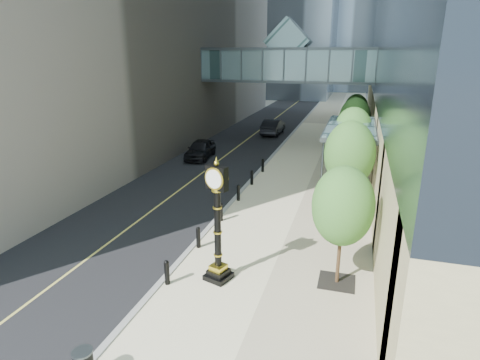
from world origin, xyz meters
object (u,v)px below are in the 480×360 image
at_px(street_clock, 218,230).
at_px(car_far, 273,127).
at_px(pedestrian, 351,183).
at_px(car_near, 200,149).

bearing_deg(street_clock, car_far, 116.34).
bearing_deg(pedestrian, car_far, -44.97).
height_order(pedestrian, car_far, pedestrian).
relative_size(pedestrian, car_far, 0.36).
bearing_deg(pedestrian, car_near, -7.73).
xyz_separation_m(street_clock, pedestrian, (4.72, 11.21, -1.19)).
xyz_separation_m(street_clock, car_near, (-7.85, 17.73, -1.36)).
bearing_deg(car_near, car_far, 67.61).
height_order(street_clock, car_near, street_clock).
relative_size(street_clock, car_far, 0.96).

